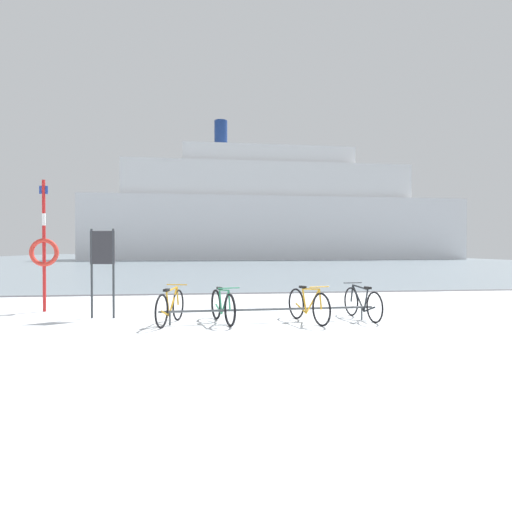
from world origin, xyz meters
TOP-DOWN VIEW (x-y plane):
  - ground at (0.00, 53.90)m, footprint 80.00×132.00m
  - bike_rack at (-0.61, 3.87)m, footprint 4.64×0.25m
  - bicycle_0 at (-2.69, 3.92)m, footprint 0.60×1.60m
  - bicycle_1 at (-1.60, 3.93)m, footprint 0.55×1.61m
  - bicycle_2 at (0.21, 3.75)m, footprint 0.61×1.67m
  - bicycle_3 at (1.51, 4.03)m, footprint 0.46×1.72m
  - info_sign at (-4.26, 4.94)m, footprint 0.55×0.12m
  - rescue_post at (-5.93, 6.22)m, footprint 0.71×0.11m
  - ferry_ship at (8.67, 57.44)m, footprint 52.52×10.29m

SIDE VIEW (x-z plane):
  - ground at x=0.00m, z-range -0.08..0.00m
  - bike_rack at x=-0.61m, z-range 0.12..0.42m
  - bicycle_1 at x=-1.60m, z-range -0.04..0.75m
  - bicycle_3 at x=1.51m, z-range -0.03..0.76m
  - bicycle_0 at x=-2.69m, z-range -0.04..0.77m
  - bicycle_2 at x=0.21m, z-range -0.04..0.77m
  - info_sign at x=-4.26m, z-range 0.36..2.39m
  - rescue_post at x=-5.93m, z-range -0.07..3.21m
  - ferry_ship at x=8.67m, z-range -3.20..16.23m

